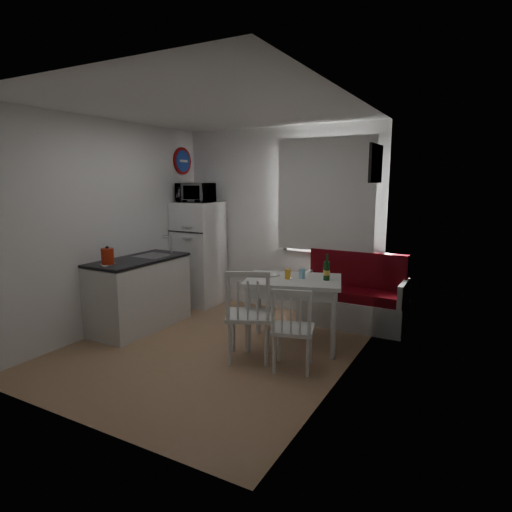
{
  "coord_description": "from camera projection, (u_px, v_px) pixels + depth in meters",
  "views": [
    {
      "loc": [
        2.63,
        -3.77,
        1.87
      ],
      "look_at": [
        0.3,
        0.5,
        1.0
      ],
      "focal_mm": 30.0,
      "sensor_mm": 36.0,
      "label": 1
    }
  ],
  "objects": [
    {
      "name": "floor",
      "position": [
        212.0,
        348.0,
        4.83
      ],
      "size": [
        3.0,
        3.5,
        0.02
      ],
      "primitive_type": "cube",
      "color": "#AA805A",
      "rests_on": "ground"
    },
    {
      "name": "ceiling",
      "position": [
        207.0,
        108.0,
        4.37
      ],
      "size": [
        3.0,
        3.5,
        0.02
      ],
      "primitive_type": "cube",
      "color": "white",
      "rests_on": "wall_back"
    },
    {
      "name": "wall_back",
      "position": [
        280.0,
        220.0,
        6.11
      ],
      "size": [
        3.0,
        0.02,
        2.6
      ],
      "primitive_type": "cube",
      "color": "white",
      "rests_on": "floor"
    },
    {
      "name": "wall_front",
      "position": [
        71.0,
        260.0,
        3.09
      ],
      "size": [
        3.0,
        0.02,
        2.6
      ],
      "primitive_type": "cube",
      "color": "white",
      "rests_on": "floor"
    },
    {
      "name": "wall_left",
      "position": [
        110.0,
        227.0,
        5.31
      ],
      "size": [
        0.02,
        3.5,
        2.6
      ],
      "primitive_type": "cube",
      "color": "white",
      "rests_on": "floor"
    },
    {
      "name": "wall_right",
      "position": [
        346.0,
        244.0,
        3.89
      ],
      "size": [
        0.02,
        3.5,
        2.6
      ],
      "primitive_type": "cube",
      "color": "white",
      "rests_on": "floor"
    },
    {
      "name": "window",
      "position": [
        326.0,
        199.0,
        5.7
      ],
      "size": [
        1.22,
        0.06,
        1.47
      ],
      "primitive_type": "cube",
      "color": "silver",
      "rests_on": "wall_back"
    },
    {
      "name": "curtain",
      "position": [
        325.0,
        195.0,
        5.63
      ],
      "size": [
        1.35,
        0.02,
        1.5
      ],
      "primitive_type": "cube",
      "color": "white",
      "rests_on": "wall_back"
    },
    {
      "name": "kitchen_counter",
      "position": [
        140.0,
        293.0,
        5.45
      ],
      "size": [
        0.62,
        1.32,
        1.16
      ],
      "color": "silver",
      "rests_on": "floor"
    },
    {
      "name": "wall_sign",
      "position": [
        183.0,
        161.0,
        6.4
      ],
      "size": [
        0.03,
        0.4,
        0.4
      ],
      "primitive_type": "cylinder",
      "rotation": [
        0.0,
        1.57,
        0.0
      ],
      "color": "#1B41A7",
      "rests_on": "wall_left"
    },
    {
      "name": "picture_frame",
      "position": [
        375.0,
        164.0,
        4.72
      ],
      "size": [
        0.04,
        0.52,
        0.42
      ],
      "primitive_type": "cube",
      "color": "black",
      "rests_on": "wall_right"
    },
    {
      "name": "bench",
      "position": [
        353.0,
        302.0,
        5.53
      ],
      "size": [
        1.33,
        0.51,
        0.95
      ],
      "color": "silver",
      "rests_on": "floor"
    },
    {
      "name": "dining_table",
      "position": [
        293.0,
        286.0,
        4.8
      ],
      "size": [
        1.22,
        1.01,
        0.78
      ],
      "rotation": [
        0.0,
        0.0,
        0.3
      ],
      "color": "silver",
      "rests_on": "floor"
    },
    {
      "name": "chair_left",
      "position": [
        244.0,
        306.0,
        4.35
      ],
      "size": [
        0.61,
        0.61,
        0.53
      ],
      "rotation": [
        0.0,
        0.0,
        0.44
      ],
      "color": "silver",
      "rests_on": "floor"
    },
    {
      "name": "chair_right",
      "position": [
        290.0,
        320.0,
        4.14
      ],
      "size": [
        0.49,
        0.49,
        0.46
      ],
      "rotation": [
        0.0,
        0.0,
        0.29
      ],
      "color": "silver",
      "rests_on": "floor"
    },
    {
      "name": "fridge",
      "position": [
        199.0,
        254.0,
        6.46
      ],
      "size": [
        0.62,
        0.62,
        1.55
      ],
      "primitive_type": "cube",
      "color": "white",
      "rests_on": "floor"
    },
    {
      "name": "microwave",
      "position": [
        195.0,
        193.0,
        6.25
      ],
      "size": [
        0.5,
        0.34,
        0.28
      ],
      "primitive_type": "imported",
      "color": "white",
      "rests_on": "fridge"
    },
    {
      "name": "kettle",
      "position": [
        108.0,
        257.0,
        4.86
      ],
      "size": [
        0.17,
        0.17,
        0.22
      ],
      "primitive_type": "cylinder",
      "color": "#B6260E",
      "rests_on": "kitchen_counter"
    },
    {
      "name": "wine_bottle",
      "position": [
        327.0,
        267.0,
        4.68
      ],
      "size": [
        0.07,
        0.07,
        0.29
      ],
      "primitive_type": null,
      "color": "#133C17",
      "rests_on": "dining_table"
    },
    {
      "name": "drinking_glass_orange",
      "position": [
        288.0,
        274.0,
        4.75
      ],
      "size": [
        0.07,
        0.07,
        0.11
      ],
      "primitive_type": "cylinder",
      "color": "gold",
      "rests_on": "dining_table"
    },
    {
      "name": "drinking_glass_blue",
      "position": [
        302.0,
        274.0,
        4.78
      ],
      "size": [
        0.07,
        0.07,
        0.11
      ],
      "primitive_type": "cylinder",
      "color": "#8BCFEC",
      "rests_on": "dining_table"
    },
    {
      "name": "plate",
      "position": [
        270.0,
        275.0,
        4.94
      ],
      "size": [
        0.22,
        0.22,
        0.02
      ],
      "primitive_type": "cylinder",
      "color": "white",
      "rests_on": "dining_table"
    }
  ]
}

